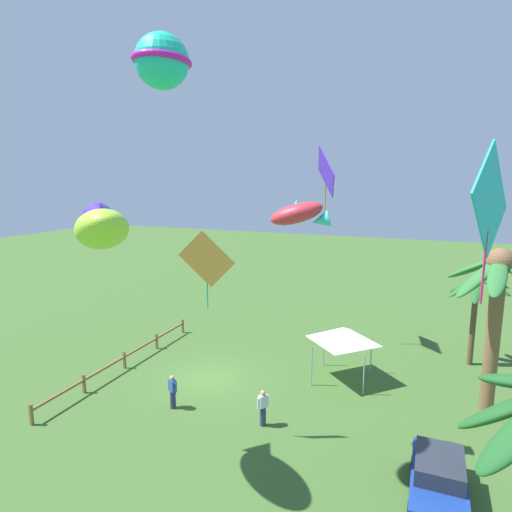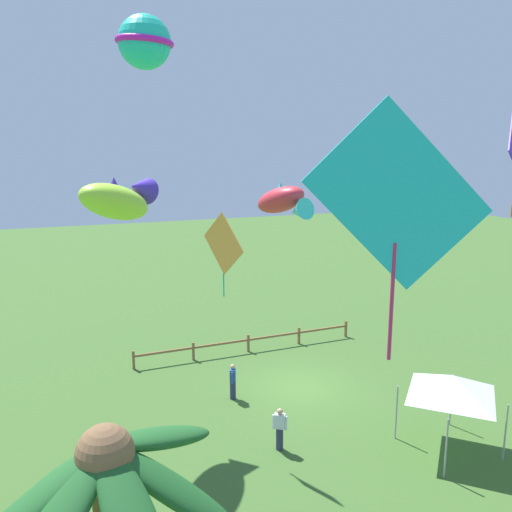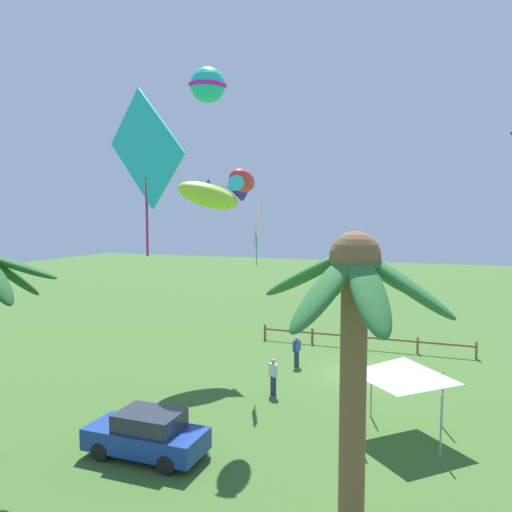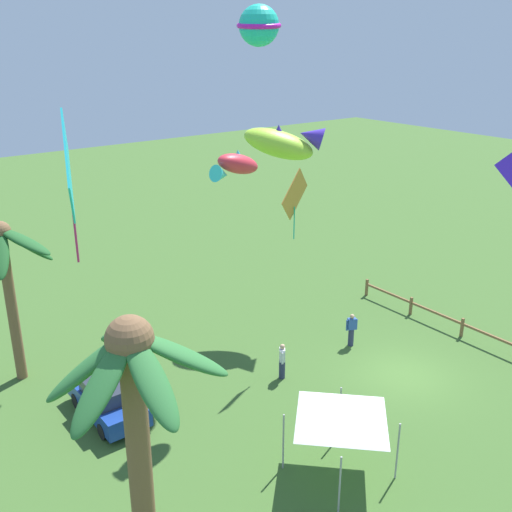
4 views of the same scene
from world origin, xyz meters
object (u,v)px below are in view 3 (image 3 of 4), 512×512
Objects in this scene: palm_tree_1 at (354,318)px; kite_diamond_3 at (146,151)px; spectator_1 at (297,351)px; kite_diamond_0 at (257,225)px; parked_car_0 at (147,434)px; kite_fish_5 at (241,181)px; spectator_0 at (273,376)px; festival_tent at (404,368)px; kite_fish_2 at (212,194)px; kite_ball_1 at (208,85)px.

palm_tree_1 is 7.72m from kite_diamond_3.
spectator_1 is 7.12m from kite_diamond_0.
parked_car_0 is 1.62× the size of kite_fish_5.
spectator_1 is 0.52× the size of kite_diamond_0.
spectator_0 and spectator_1 have the same top height.
kite_fish_2 is at bearing -30.55° from festival_tent.
kite_ball_1 is at bearing -23.02° from festival_tent.
parked_car_0 is 0.80× the size of kite_diamond_3.
kite_fish_5 reaches higher than spectator_1.
kite_ball_1 reaches higher than palm_tree_1.
festival_tent is 13.62m from kite_fish_2.
festival_tent is (-0.59, -6.70, -3.01)m from palm_tree_1.
kite_fish_5 is at bearing -95.00° from kite_diamond_3.
kite_ball_1 is (8.99, -10.78, 8.45)m from palm_tree_1.
kite_diamond_0 reaches higher than festival_tent.
kite_ball_1 is (3.72, 2.54, 13.12)m from spectator_1.
spectator_0 is at bearing -21.94° from festival_tent.
palm_tree_1 is 2.46× the size of kite_diamond_0.
kite_ball_1 is 5.51m from kite_fish_2.
kite_fish_5 is (6.41, -0.56, 6.68)m from festival_tent.
palm_tree_1 is 7.37m from festival_tent.
kite_ball_1 is at bearing -0.87° from kite_diamond_0.
kite_fish_5 is (-3.18, 3.51, -4.78)m from kite_ball_1.
spectator_0 is 8.55m from kite_fish_5.
kite_fish_5 is at bearing 132.14° from kite_ball_1.
kite_fish_2 is 6.82m from kite_fish_5.
spectator_0 is at bearing 140.85° from kite_fish_2.
festival_tent reaches higher than spectator_0.
palm_tree_1 is 2.62× the size of festival_tent.
kite_diamond_3 is at bearing 84.94° from spectator_1.
palm_tree_1 is 3.11× the size of kite_fish_5.
festival_tent is 1.11× the size of kite_ball_1.
kite_diamond_0 is at bearing -78.87° from kite_fish_5.
spectator_1 is (0.23, -4.35, 0.00)m from spectator_0.
parked_car_0 is at bearing 31.33° from festival_tent.
kite_diamond_3 is at bearing -11.45° from palm_tree_1.
kite_diamond_3 is (1.07, 12.04, 8.88)m from spectator_1.
kite_fish_2 is 12.06m from kite_diamond_3.
kite_diamond_3 is at bearing 106.55° from kite_fish_2.
kite_diamond_0 is (6.50, -10.74, 1.86)m from palm_tree_1.
festival_tent is 9.27m from kite_fish_5.
kite_fish_5 reaches higher than parked_car_0.
spectator_0 is 0.62× the size of kite_ball_1.
kite_fish_2 is (3.27, -2.08, 1.53)m from kite_diamond_0.
parked_car_0 is 2.45× the size of spectator_1.
kite_ball_1 is at bearing -77.07° from parked_car_0.
kite_diamond_3 is at bearing 38.03° from festival_tent.
parked_car_0 is at bearing 104.46° from kite_fish_2.
spectator_0 is at bearing 129.48° from kite_diamond_0.
kite_diamond_3 is at bearing 90.97° from kite_diamond_0.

